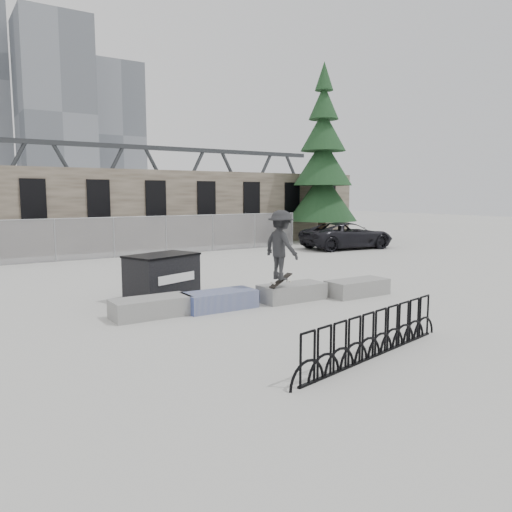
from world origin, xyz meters
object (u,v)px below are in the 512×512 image
at_px(planter_center_left, 220,299).
at_px(skateboarder, 281,245).
at_px(spruce_tree, 323,168).
at_px(suv, 347,235).
at_px(bike_rack, 374,335).
at_px(planter_offset, 357,287).
at_px(planter_center_right, 292,291).
at_px(dumpster, 162,277).
at_px(planter_far_left, 151,306).

relative_size(planter_center_left, skateboarder, 0.92).
distance_m(spruce_tree, suv, 5.85).
bearing_deg(bike_rack, planter_offset, 48.87).
xyz_separation_m(planter_center_left, skateboarder, (1.76, -0.42, 1.43)).
xyz_separation_m(planter_offset, suv, (9.06, 10.17, 0.49)).
bearing_deg(planter_offset, planter_center_right, 166.48).
distance_m(planter_offset, suv, 13.63).
height_order(planter_offset, bike_rack, bike_rack).
xyz_separation_m(dumpster, bike_rack, (1.38, -7.24, -0.25)).
bearing_deg(planter_center_right, planter_center_left, 175.79).
distance_m(planter_far_left, planter_center_right, 4.26).
xyz_separation_m(spruce_tree, skateboarder, (-13.25, -13.89, -3.09)).
distance_m(planter_center_right, suv, 14.80).
height_order(dumpster, skateboarder, skateboarder).
relative_size(planter_far_left, bike_rack, 0.41).
distance_m(planter_center_right, bike_rack, 5.35).
height_order(spruce_tree, skateboarder, spruce_tree).
bearing_deg(planter_offset, spruce_tree, 53.38).
xyz_separation_m(planter_offset, dumpster, (-5.33, 2.72, 0.42)).
xyz_separation_m(planter_center_left, bike_rack, (0.54, -5.21, 0.17)).
height_order(dumpster, bike_rack, dumpster).
xyz_separation_m(bike_rack, skateboarder, (1.21, 4.78, 1.26)).
distance_m(dumpster, suv, 16.20).
height_order(planter_center_right, spruce_tree, spruce_tree).
bearing_deg(planter_offset, dumpster, 152.94).
relative_size(planter_far_left, planter_center_right, 1.00).
xyz_separation_m(planter_offset, skateboarder, (-2.74, 0.27, 1.43)).
bearing_deg(planter_center_right, planter_offset, -13.52).
relative_size(planter_offset, dumpster, 0.84).
distance_m(dumpster, spruce_tree, 19.97).
height_order(planter_center_right, dumpster, dumpster).
height_order(planter_center_right, skateboarder, skateboarder).
bearing_deg(skateboarder, suv, -54.38).
relative_size(planter_offset, bike_rack, 0.41).
height_order(planter_far_left, bike_rack, bike_rack).
distance_m(planter_far_left, planter_center_left, 1.92).
xyz_separation_m(dumpster, suv, (14.39, 7.44, 0.08)).
xyz_separation_m(planter_center_left, spruce_tree, (15.01, 13.47, 4.52)).
distance_m(planter_center_right, skateboarder, 1.57).
xyz_separation_m(planter_center_right, dumpster, (-3.18, 2.20, 0.42)).
bearing_deg(planter_far_left, planter_center_right, -4.84).
distance_m(suv, skateboarder, 15.43).
distance_m(planter_center_right, dumpster, 3.89).
relative_size(dumpster, bike_rack, 0.49).
height_order(planter_center_left, bike_rack, bike_rack).
bearing_deg(planter_center_right, bike_rack, -109.63).
bearing_deg(planter_center_right, planter_far_left, 175.16).
height_order(suv, skateboarder, skateboarder).
relative_size(dumpster, skateboarder, 1.09).
xyz_separation_m(planter_center_left, suv, (13.55, 9.48, 0.49)).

